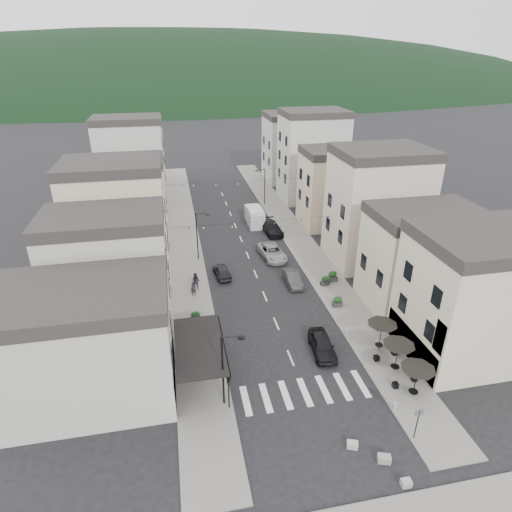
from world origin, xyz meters
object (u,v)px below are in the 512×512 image
at_px(parked_car_a, 322,345).
at_px(parked_car_e, 222,271).
at_px(pedestrian_b, 196,281).
at_px(parked_car_c, 272,252).
at_px(pedestrian_a, 194,289).
at_px(parked_car_d, 272,228).
at_px(delivery_van, 255,216).
at_px(parked_car_b, 293,279).

height_order(parked_car_a, parked_car_e, parked_car_a).
xyz_separation_m(parked_car_a, pedestrian_b, (-9.69, 12.48, 0.31)).
height_order(parked_car_c, pedestrian_b, pedestrian_b).
relative_size(parked_car_e, pedestrian_a, 2.57).
relative_size(parked_car_c, parked_car_d, 1.04).
distance_m(parked_car_a, parked_car_e, 16.30).
bearing_deg(parked_car_c, parked_car_d, 69.87).
bearing_deg(delivery_van, pedestrian_a, -117.98).
xyz_separation_m(delivery_van, pedestrian_b, (-9.77, -17.30, -0.19)).
bearing_deg(parked_car_a, delivery_van, 94.35).
bearing_deg(parked_car_b, parked_car_a, -93.04).
bearing_deg(parked_car_d, delivery_van, 110.98).
distance_m(parked_car_a, pedestrian_b, 15.80).
relative_size(parked_car_b, delivery_van, 0.77).
bearing_deg(parked_car_a, parked_car_e, 118.39).
bearing_deg(pedestrian_a, delivery_van, 64.10).
height_order(delivery_van, pedestrian_b, delivery_van).
height_order(parked_car_e, pedestrian_b, pedestrian_b).
relative_size(parked_car_a, pedestrian_b, 2.35).
xyz_separation_m(parked_car_e, delivery_van, (6.68, 14.88, 0.58)).
bearing_deg(pedestrian_b, parked_car_a, -25.04).
height_order(parked_car_c, pedestrian_a, pedestrian_a).
bearing_deg(parked_car_b, parked_car_d, 86.08).
bearing_deg(parked_car_c, pedestrian_a, -150.85).
bearing_deg(pedestrian_b, parked_car_c, 58.82).
distance_m(pedestrian_a, pedestrian_b, 1.32).
xyz_separation_m(parked_car_d, parked_car_e, (-8.40, -11.07, -0.10)).
bearing_deg(parked_car_d, parked_car_a, -97.27).
distance_m(parked_car_d, parked_car_e, 13.90).
xyz_separation_m(parked_car_a, parked_car_e, (-6.60, 14.90, -0.08)).
bearing_deg(parked_car_e, pedestrian_b, 32.87).
distance_m(parked_car_e, pedestrian_b, 3.94).
relative_size(parked_car_c, pedestrian_b, 2.92).
relative_size(delivery_van, pedestrian_a, 3.48).
height_order(parked_car_d, pedestrian_a, pedestrian_a).
xyz_separation_m(parked_car_c, pedestrian_b, (-9.69, -5.97, 0.30)).
height_order(parked_car_c, parked_car_e, parked_car_c).
xyz_separation_m(parked_car_b, parked_car_c, (-0.71, 6.75, 0.09)).
height_order(parked_car_a, pedestrian_b, pedestrian_b).
bearing_deg(delivery_van, parked_car_c, -89.82).
xyz_separation_m(pedestrian_a, pedestrian_b, (0.34, 1.26, 0.18)).
bearing_deg(parked_car_a, pedestrian_b, 132.31).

